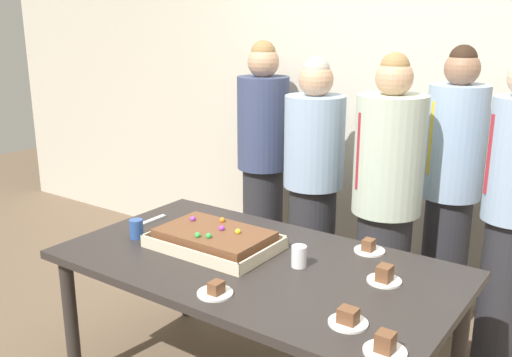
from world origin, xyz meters
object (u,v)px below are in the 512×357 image
(person_serving_front, at_px, (313,183))
(drink_cup_middle, at_px, (136,229))
(plated_slice_near_left, at_px, (369,248))
(drink_cup_nearest, at_px, (299,256))
(sheet_cake, at_px, (214,239))
(plated_slice_far_left, at_px, (348,319))
(cake_server_utensil, at_px, (152,220))
(person_striped_tie_right, at_px, (451,189))
(person_far_right_suit, at_px, (263,158))
(plated_slice_near_right, at_px, (384,277))
(plated_slice_far_right, at_px, (216,291))
(person_left_edge_reaching, at_px, (386,203))
(party_table, at_px, (256,276))
(plated_slice_center_front, at_px, (385,347))

(person_serving_front, bearing_deg, drink_cup_middle, -19.67)
(plated_slice_near_left, bearing_deg, drink_cup_nearest, -119.08)
(drink_cup_middle, bearing_deg, sheet_cake, 18.22)
(sheet_cake, height_order, plated_slice_far_left, sheet_cake)
(plated_slice_far_left, relative_size, cake_server_utensil, 0.75)
(person_striped_tie_right, bearing_deg, person_far_right_suit, -57.71)
(plated_slice_near_right, height_order, plated_slice_far_right, plated_slice_near_right)
(sheet_cake, xyz_separation_m, plated_slice_far_right, (0.32, -0.39, -0.03))
(plated_slice_near_left, bearing_deg, person_left_edge_reaching, 103.12)
(plated_slice_far_left, bearing_deg, person_left_edge_reaching, 106.29)
(plated_slice_near_left, relative_size, plated_slice_near_right, 1.00)
(party_table, height_order, sheet_cake, sheet_cake)
(plated_slice_far_left, distance_m, drink_cup_nearest, 0.53)
(party_table, relative_size, plated_slice_center_front, 12.42)
(plated_slice_far_right, bearing_deg, cake_server_utensil, 150.46)
(plated_slice_far_right, bearing_deg, person_serving_front, 103.96)
(plated_slice_near_left, xyz_separation_m, drink_cup_middle, (-1.06, -0.52, 0.03))
(drink_cup_nearest, height_order, person_far_right_suit, person_far_right_suit)
(party_table, distance_m, drink_cup_nearest, 0.24)
(party_table, height_order, cake_server_utensil, cake_server_utensil)
(drink_cup_middle, height_order, person_striped_tie_right, person_striped_tie_right)
(sheet_cake, bearing_deg, drink_cup_nearest, 5.81)
(cake_server_utensil, distance_m, person_serving_front, 1.07)
(plated_slice_far_left, relative_size, drink_cup_middle, 1.50)
(plated_slice_far_left, xyz_separation_m, person_left_edge_reaching, (-0.33, 1.11, 0.09))
(plated_slice_near_left, distance_m, person_serving_front, 0.94)
(plated_slice_far_left, distance_m, cake_server_utensil, 1.46)
(person_serving_front, bearing_deg, person_far_right_suit, -112.05)
(party_table, bearing_deg, plated_slice_far_right, -80.61)
(plated_slice_far_right, bearing_deg, person_far_right_suit, 118.49)
(person_serving_front, bearing_deg, plated_slice_center_front, 35.92)
(plated_slice_far_left, bearing_deg, plated_slice_far_right, -169.65)
(cake_server_utensil, relative_size, person_serving_front, 0.12)
(party_table, height_order, person_striped_tie_right, person_striped_tie_right)
(person_serving_front, relative_size, person_far_right_suit, 0.95)
(plated_slice_far_left, distance_m, person_far_right_suit, 2.08)
(plated_slice_far_right, relative_size, person_serving_front, 0.09)
(plated_slice_far_right, bearing_deg, plated_slice_far_left, 10.35)
(plated_slice_near_right, bearing_deg, person_serving_front, 133.78)
(plated_slice_near_left, bearing_deg, party_table, -133.74)
(party_table, xyz_separation_m, drink_cup_middle, (-0.67, -0.12, 0.13))
(sheet_cake, bearing_deg, person_left_edge_reaching, 56.39)
(plated_slice_far_left, distance_m, plated_slice_far_right, 0.56)
(drink_cup_nearest, bearing_deg, person_serving_front, 116.40)
(plated_slice_near_right, distance_m, cake_server_utensil, 1.38)
(party_table, height_order, plated_slice_far_right, plated_slice_far_right)
(plated_slice_center_front, distance_m, drink_cup_middle, 1.49)
(sheet_cake, xyz_separation_m, person_far_right_suit, (-0.55, 1.23, 0.09))
(person_left_edge_reaching, bearing_deg, plated_slice_far_left, 49.90)
(plated_slice_far_right, distance_m, drink_cup_middle, 0.78)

